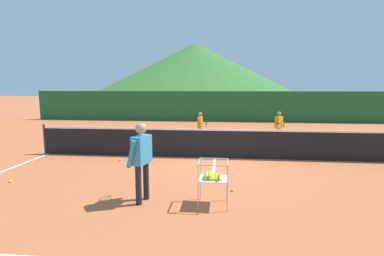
{
  "coord_description": "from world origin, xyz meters",
  "views": [
    {
      "loc": [
        0.22,
        -9.6,
        2.36
      ],
      "look_at": [
        -0.75,
        -0.22,
        1.03
      ],
      "focal_mm": 27.49,
      "sensor_mm": 36.0,
      "label": 1
    }
  ],
  "objects_px": {
    "student_1": "(279,124)",
    "tennis_ball_5": "(11,181)",
    "tennis_ball_1": "(233,190)",
    "tennis_net": "(215,143)",
    "instructor": "(141,155)",
    "student_0": "(200,124)",
    "tennis_ball_0": "(120,160)",
    "ball_cart": "(212,177)"
  },
  "relations": [
    {
      "from": "student_0",
      "to": "tennis_ball_0",
      "type": "height_order",
      "value": "student_0"
    },
    {
      "from": "tennis_net",
      "to": "instructor",
      "type": "height_order",
      "value": "instructor"
    },
    {
      "from": "student_1",
      "to": "instructor",
      "type": "bearing_deg",
      "value": -120.07
    },
    {
      "from": "tennis_ball_1",
      "to": "tennis_ball_5",
      "type": "relative_size",
      "value": 1.0
    },
    {
      "from": "tennis_net",
      "to": "ball_cart",
      "type": "height_order",
      "value": "tennis_net"
    },
    {
      "from": "instructor",
      "to": "tennis_ball_0",
      "type": "bearing_deg",
      "value": 116.81
    },
    {
      "from": "student_0",
      "to": "ball_cart",
      "type": "relative_size",
      "value": 1.42
    },
    {
      "from": "ball_cart",
      "to": "tennis_ball_1",
      "type": "bearing_deg",
      "value": 61.51
    },
    {
      "from": "ball_cart",
      "to": "tennis_ball_0",
      "type": "bearing_deg",
      "value": 133.49
    },
    {
      "from": "student_1",
      "to": "tennis_ball_0",
      "type": "distance_m",
      "value": 6.77
    },
    {
      "from": "student_1",
      "to": "tennis_ball_0",
      "type": "bearing_deg",
      "value": -146.5
    },
    {
      "from": "tennis_net",
      "to": "student_1",
      "type": "height_order",
      "value": "student_1"
    },
    {
      "from": "student_0",
      "to": "tennis_ball_5",
      "type": "height_order",
      "value": "student_0"
    },
    {
      "from": "instructor",
      "to": "tennis_ball_1",
      "type": "bearing_deg",
      "value": 22.48
    },
    {
      "from": "tennis_ball_1",
      "to": "tennis_ball_5",
      "type": "bearing_deg",
      "value": 179.36
    },
    {
      "from": "student_1",
      "to": "tennis_ball_5",
      "type": "height_order",
      "value": "student_1"
    },
    {
      "from": "tennis_ball_5",
      "to": "tennis_net",
      "type": "bearing_deg",
      "value": 31.77
    },
    {
      "from": "ball_cart",
      "to": "tennis_ball_0",
      "type": "relative_size",
      "value": 13.22
    },
    {
      "from": "student_0",
      "to": "student_1",
      "type": "distance_m",
      "value": 3.31
    },
    {
      "from": "tennis_ball_0",
      "to": "tennis_ball_1",
      "type": "relative_size",
      "value": 1.0
    },
    {
      "from": "student_1",
      "to": "tennis_ball_1",
      "type": "height_order",
      "value": "student_1"
    },
    {
      "from": "tennis_ball_0",
      "to": "tennis_ball_1",
      "type": "bearing_deg",
      "value": -34.66
    },
    {
      "from": "tennis_net",
      "to": "student_0",
      "type": "height_order",
      "value": "student_0"
    },
    {
      "from": "student_0",
      "to": "student_1",
      "type": "height_order",
      "value": "student_1"
    },
    {
      "from": "student_0",
      "to": "tennis_ball_1",
      "type": "xyz_separation_m",
      "value": [
        1.19,
        -5.98,
        -0.74
      ]
    },
    {
      "from": "tennis_net",
      "to": "tennis_ball_0",
      "type": "bearing_deg",
      "value": -166.39
    },
    {
      "from": "student_1",
      "to": "tennis_ball_1",
      "type": "distance_m",
      "value": 6.53
    },
    {
      "from": "tennis_net",
      "to": "student_1",
      "type": "distance_m",
      "value": 3.97
    },
    {
      "from": "tennis_net",
      "to": "tennis_ball_1",
      "type": "bearing_deg",
      "value": -81.31
    },
    {
      "from": "tennis_net",
      "to": "ball_cart",
      "type": "relative_size",
      "value": 13.43
    },
    {
      "from": "ball_cart",
      "to": "student_0",
      "type": "bearing_deg",
      "value": 96.32
    },
    {
      "from": "instructor",
      "to": "tennis_ball_0",
      "type": "relative_size",
      "value": 24.17
    },
    {
      "from": "student_1",
      "to": "tennis_ball_5",
      "type": "bearing_deg",
      "value": -141.31
    },
    {
      "from": "tennis_ball_0",
      "to": "instructor",
      "type": "bearing_deg",
      "value": -63.19
    },
    {
      "from": "tennis_net",
      "to": "instructor",
      "type": "bearing_deg",
      "value": -109.64
    },
    {
      "from": "student_0",
      "to": "tennis_ball_5",
      "type": "xyz_separation_m",
      "value": [
        -4.27,
        -5.92,
        -0.74
      ]
    },
    {
      "from": "tennis_ball_5",
      "to": "student_1",
      "type": "bearing_deg",
      "value": 38.69
    },
    {
      "from": "tennis_ball_0",
      "to": "tennis_ball_5",
      "type": "height_order",
      "value": "same"
    },
    {
      "from": "tennis_ball_0",
      "to": "ball_cart",
      "type": "bearing_deg",
      "value": -46.51
    },
    {
      "from": "student_1",
      "to": "tennis_ball_0",
      "type": "relative_size",
      "value": 19.38
    },
    {
      "from": "student_0",
      "to": "ball_cart",
      "type": "height_order",
      "value": "student_0"
    },
    {
      "from": "tennis_ball_0",
      "to": "tennis_net",
      "type": "bearing_deg",
      "value": 13.61
    }
  ]
}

